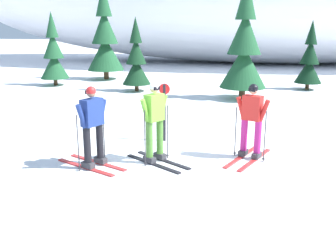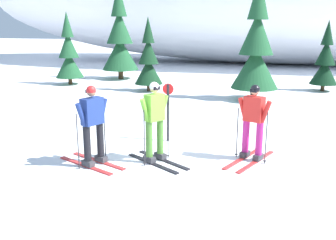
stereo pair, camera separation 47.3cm
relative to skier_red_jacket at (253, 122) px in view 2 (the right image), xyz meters
name	(u,v)px [view 2 (the right image)]	position (x,y,z in m)	size (l,w,h in m)	color
ground_plane	(164,158)	(-1.92, -0.34, -0.88)	(120.00, 120.00, 0.00)	white
skier_red_jacket	(253,122)	(0.00, 0.00, 0.00)	(1.09, 1.71, 1.69)	red
skier_navy_jacket	(93,124)	(-3.27, -1.13, 0.04)	(1.67, 1.12, 1.73)	red
skier_lime_jacket	(155,121)	(-2.06, -0.61, 0.05)	(1.55, 1.23, 1.77)	black
pine_tree_far_left	(69,55)	(-9.07, 8.91, 0.59)	(1.36, 1.36, 3.52)	#47301E
pine_tree_center_left	(120,40)	(-7.31, 11.35, 1.23)	(1.95, 1.95, 5.05)	#47301E
pine_tree_center	(148,61)	(-4.73, 8.00, 0.48)	(1.25, 1.25, 3.25)	#47301E
pine_tree_center_right	(256,49)	(-0.11, 7.01, 1.10)	(1.83, 1.83, 4.73)	#47301E
pine_tree_far_right	(325,62)	(2.87, 9.82, 0.43)	(1.20, 1.20, 3.12)	#47301E
trail_marker_post	(168,109)	(-2.14, 0.94, -0.03)	(0.28, 0.07, 1.50)	black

